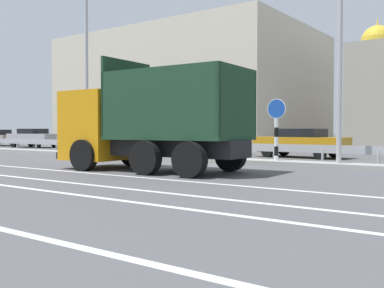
% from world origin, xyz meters
% --- Properties ---
extents(ground_plane, '(320.00, 320.00, 0.00)m').
position_xyz_m(ground_plane, '(0.00, 0.00, 0.00)').
color(ground_plane, '#4C4C4F').
extents(lane_strip_0, '(66.39, 0.16, 0.01)m').
position_xyz_m(lane_strip_0, '(0.49, -4.94, 0.00)').
color(lane_strip_0, silver).
rests_on(lane_strip_0, ground_plane).
extents(lane_strip_1, '(66.39, 0.16, 0.01)m').
position_xyz_m(lane_strip_1, '(0.49, -6.95, 0.00)').
color(lane_strip_1, silver).
rests_on(lane_strip_1, ground_plane).
extents(lane_strip_2, '(66.39, 0.16, 0.01)m').
position_xyz_m(lane_strip_2, '(0.49, -8.27, 0.00)').
color(lane_strip_2, silver).
rests_on(lane_strip_2, ground_plane).
extents(median_island, '(36.51, 1.10, 0.18)m').
position_xyz_m(median_island, '(0.00, 1.52, 0.09)').
color(median_island, gray).
rests_on(median_island, ground_plane).
extents(median_guardrail, '(66.39, 0.09, 0.78)m').
position_xyz_m(median_guardrail, '(0.00, 2.66, 0.57)').
color(median_guardrail, '#9EA0A5').
rests_on(median_guardrail, ground_plane).
extents(dump_truck, '(6.68, 3.08, 3.74)m').
position_xyz_m(dump_truck, '(-0.41, -3.19, 1.37)').
color(dump_truck, orange).
rests_on(dump_truck, ground_plane).
extents(median_road_sign, '(0.77, 0.16, 2.56)m').
position_xyz_m(median_road_sign, '(2.70, 1.52, 1.36)').
color(median_road_sign, white).
rests_on(median_road_sign, ground_plane).
extents(street_lamp_1, '(0.71, 2.57, 8.94)m').
position_xyz_m(street_lamp_1, '(-8.17, 1.28, 4.99)').
color(street_lamp_1, '#ADADB2').
rests_on(street_lamp_1, ground_plane).
extents(street_lamp_2, '(0.71, 2.39, 10.21)m').
position_xyz_m(street_lamp_2, '(5.10, 1.42, 5.62)').
color(street_lamp_2, '#ADADB2').
rests_on(street_lamp_2, ground_plane).
extents(parked_car_1, '(4.61, 2.12, 1.46)m').
position_xyz_m(parked_car_1, '(-20.47, 6.68, 0.76)').
color(parked_car_1, '#A3A3A8').
rests_on(parked_car_1, ground_plane).
extents(parked_car_2, '(4.05, 2.15, 1.40)m').
position_xyz_m(parked_car_2, '(-15.07, 7.26, 0.71)').
color(parked_car_2, gray).
rests_on(parked_car_2, ground_plane).
extents(parked_car_3, '(4.62, 1.98, 1.53)m').
position_xyz_m(parked_car_3, '(-8.87, 6.69, 0.75)').
color(parked_car_3, black).
rests_on(parked_car_3, ground_plane).
extents(parked_car_4, '(3.97, 2.00, 1.39)m').
position_xyz_m(parked_car_4, '(-3.81, 6.57, 0.71)').
color(parked_car_4, '#335B33').
rests_on(parked_car_4, ground_plane).
extents(parked_car_5, '(4.58, 2.11, 1.42)m').
position_xyz_m(parked_car_5, '(1.59, 6.63, 0.74)').
color(parked_car_5, '#B27A14').
rests_on(parked_car_5, ground_plane).
extents(background_building_0, '(20.35, 14.17, 9.36)m').
position_xyz_m(background_building_0, '(-13.06, 17.55, 4.68)').
color(background_building_0, beige).
rests_on(background_building_0, ground_plane).
extents(church_tower, '(3.60, 3.60, 12.69)m').
position_xyz_m(church_tower, '(-1.35, 32.94, 5.76)').
color(church_tower, silver).
rests_on(church_tower, ground_plane).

